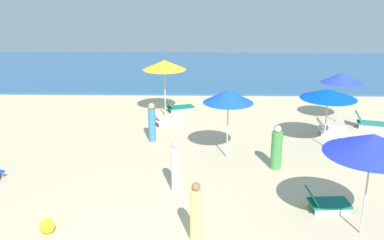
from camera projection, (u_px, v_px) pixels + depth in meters
ocean at (174, 69)px, 31.21m from camera, size 60.00×14.18×0.12m
umbrella_0 at (373, 144)px, 10.54m from camera, size 2.35×2.35×2.76m
lounge_chair_0_0 at (326, 202)px, 12.36m from camera, size 1.28×0.76×0.67m
umbrella_3 at (228, 96)px, 15.39m from camera, size 1.81×1.81×2.57m
umbrella_4 at (342, 78)px, 19.36m from camera, size 1.82×1.82×2.31m
lounge_chair_4_0 at (370, 123)px, 19.13m from camera, size 1.51×0.92×0.71m
umbrella_5 at (329, 94)px, 16.51m from camera, size 2.15×2.15×2.31m
lounge_chair_5_0 at (330, 129)px, 18.30m from camera, size 1.34×0.82×0.70m
umbrella_6 at (164, 65)px, 20.15m from camera, size 2.04×2.04×2.71m
lounge_chair_6_0 at (167, 119)px, 19.56m from camera, size 1.58×1.21×0.74m
lounge_chair_6_1 at (179, 107)px, 21.53m from camera, size 1.49×1.02×0.60m
beachgoer_0 at (152, 123)px, 17.46m from camera, size 0.36×0.36×1.60m
beachgoer_1 at (277, 149)px, 14.95m from camera, size 0.40×0.40×1.57m
beachgoer_2 at (196, 213)px, 10.79m from camera, size 0.42×0.42×1.61m
beachgoer_4 at (176, 167)px, 13.33m from camera, size 0.33×0.33×1.66m
beach_ball_0 at (47, 226)px, 11.27m from camera, size 0.40×0.40×0.40m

